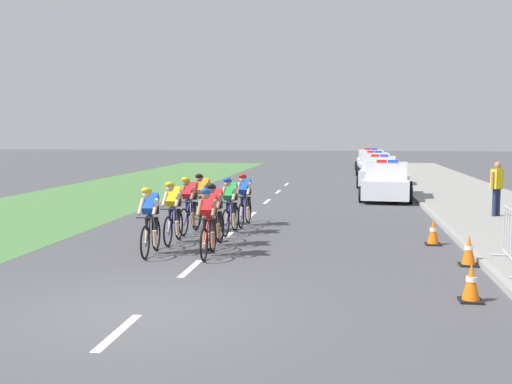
# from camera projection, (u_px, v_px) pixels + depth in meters

# --- Properties ---
(ground_plane) EXTENTS (160.00, 160.00, 0.00)m
(ground_plane) POSITION_uv_depth(u_px,v_px,m) (143.00, 310.00, 9.48)
(ground_plane) COLOR #4C4C51
(sidewalk_slab) EXTENTS (4.49, 60.00, 0.12)m
(sidewalk_slab) POSITION_uv_depth(u_px,v_px,m) (485.00, 206.00, 22.12)
(sidewalk_slab) COLOR gray
(sidewalk_slab) RESTS_ON ground
(kerb_edge) EXTENTS (0.16, 60.00, 0.13)m
(kerb_edge) POSITION_uv_depth(u_px,v_px,m) (423.00, 205.00, 22.43)
(kerb_edge) COLOR #9E9E99
(kerb_edge) RESTS_ON ground
(grass_verge) EXTENTS (7.00, 60.00, 0.01)m
(grass_verge) POSITION_uv_depth(u_px,v_px,m) (75.00, 201.00, 24.34)
(grass_verge) COLOR #4C7F42
(grass_verge) RESTS_ON ground
(lane_markings_centre) EXTENTS (0.14, 25.60, 0.01)m
(lane_markings_centre) POSITION_uv_depth(u_px,v_px,m) (251.00, 215.00, 20.25)
(lane_markings_centre) COLOR white
(lane_markings_centre) RESTS_ON ground
(cyclist_lead) EXTENTS (0.44, 1.72, 1.56)m
(cyclist_lead) POSITION_uv_depth(u_px,v_px,m) (150.00, 220.00, 13.65)
(cyclist_lead) COLOR black
(cyclist_lead) RESTS_ON ground
(cyclist_second) EXTENTS (0.42, 1.72, 1.56)m
(cyclist_second) POSITION_uv_depth(u_px,v_px,m) (208.00, 221.00, 13.46)
(cyclist_second) COLOR black
(cyclist_second) RESTS_ON ground
(cyclist_third) EXTENTS (0.42, 1.72, 1.56)m
(cyclist_third) POSITION_uv_depth(u_px,v_px,m) (173.00, 211.00, 15.11)
(cyclist_third) COLOR black
(cyclist_third) RESTS_ON ground
(cyclist_fourth) EXTENTS (0.43, 1.72, 1.56)m
(cyclist_fourth) POSITION_uv_depth(u_px,v_px,m) (214.00, 214.00, 14.66)
(cyclist_fourth) COLOR black
(cyclist_fourth) RESTS_ON ground
(cyclist_fifth) EXTENTS (0.44, 1.72, 1.56)m
(cyclist_fifth) POSITION_uv_depth(u_px,v_px,m) (190.00, 204.00, 16.64)
(cyclist_fifth) COLOR black
(cyclist_fifth) RESTS_ON ground
(cyclist_sixth) EXTENTS (0.44, 1.72, 1.56)m
(cyclist_sixth) POSITION_uv_depth(u_px,v_px,m) (230.00, 205.00, 16.46)
(cyclist_sixth) COLOR black
(cyclist_sixth) RESTS_ON ground
(cyclist_seventh) EXTENTS (0.45, 1.72, 1.56)m
(cyclist_seventh) POSITION_uv_depth(u_px,v_px,m) (203.00, 199.00, 17.96)
(cyclist_seventh) COLOR black
(cyclist_seventh) RESTS_ON ground
(cyclist_eighth) EXTENTS (0.43, 1.72, 1.56)m
(cyclist_eighth) POSITION_uv_depth(u_px,v_px,m) (245.00, 199.00, 17.89)
(cyclist_eighth) COLOR black
(cyclist_eighth) RESTS_ON ground
(police_car_nearest) EXTENTS (2.32, 4.55, 1.59)m
(police_car_nearest) POSITION_uv_depth(u_px,v_px,m) (387.00, 183.00, 24.88)
(police_car_nearest) COLOR silver
(police_car_nearest) RESTS_ON ground
(police_car_second) EXTENTS (2.29, 4.54, 1.59)m
(police_car_second) POSITION_uv_depth(u_px,v_px,m) (379.00, 173.00, 30.84)
(police_car_second) COLOR silver
(police_car_second) RESTS_ON ground
(police_car_third) EXTENTS (2.11, 4.45, 1.59)m
(police_car_third) POSITION_uv_depth(u_px,v_px,m) (374.00, 166.00, 36.65)
(police_car_third) COLOR white
(police_car_third) RESTS_ON ground
(police_car_furthest) EXTENTS (2.05, 4.42, 1.59)m
(police_car_furthest) POSITION_uv_depth(u_px,v_px,m) (370.00, 162.00, 42.30)
(police_car_furthest) COLOR silver
(police_car_furthest) RESTS_ON ground
(traffic_cone_near) EXTENTS (0.36, 0.36, 0.64)m
(traffic_cone_near) POSITION_uv_depth(u_px,v_px,m) (469.00, 251.00, 12.59)
(traffic_cone_near) COLOR black
(traffic_cone_near) RESTS_ON ground
(traffic_cone_mid) EXTENTS (0.36, 0.36, 0.64)m
(traffic_cone_mid) POSITION_uv_depth(u_px,v_px,m) (471.00, 283.00, 9.92)
(traffic_cone_mid) COLOR black
(traffic_cone_mid) RESTS_ON ground
(traffic_cone_far) EXTENTS (0.36, 0.36, 0.64)m
(traffic_cone_far) POSITION_uv_depth(u_px,v_px,m) (433.00, 232.00, 14.91)
(traffic_cone_far) COLOR black
(traffic_cone_far) RESTS_ON ground
(spectator_middle) EXTENTS (0.45, 0.40, 1.68)m
(spectator_middle) POSITION_uv_depth(u_px,v_px,m) (497.00, 185.00, 19.09)
(spectator_middle) COLOR #23284C
(spectator_middle) RESTS_ON sidewalk_slab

